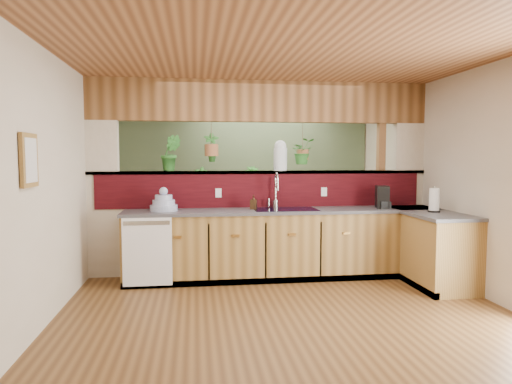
{
  "coord_description": "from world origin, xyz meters",
  "views": [
    {
      "loc": [
        -0.91,
        -4.81,
        1.58
      ],
      "look_at": [
        -0.17,
        0.7,
        1.15
      ],
      "focal_mm": 32.0,
      "sensor_mm": 36.0,
      "label": 1
    }
  ],
  "objects": [
    {
      "name": "ground",
      "position": [
        0.0,
        0.0,
        0.0
      ],
      "size": [
        4.6,
        7.0,
        0.01
      ],
      "primitive_type": "cube",
      "color": "brown",
      "rests_on": "ground"
    },
    {
      "name": "ceiling",
      "position": [
        0.0,
        0.0,
        2.6
      ],
      "size": [
        4.6,
        7.0,
        0.01
      ],
      "primitive_type": "cube",
      "color": "brown",
      "rests_on": "ground"
    },
    {
      "name": "wall_back",
      "position": [
        0.0,
        3.5,
        1.3
      ],
      "size": [
        4.6,
        0.02,
        2.6
      ],
      "primitive_type": "cube",
      "color": "beige",
      "rests_on": "ground"
    },
    {
      "name": "wall_front",
      "position": [
        0.0,
        -3.5,
        1.3
      ],
      "size": [
        4.6,
        0.02,
        2.6
      ],
      "primitive_type": "cube",
      "color": "beige",
      "rests_on": "ground"
    },
    {
      "name": "wall_left",
      "position": [
        -2.3,
        0.0,
        1.3
      ],
      "size": [
        0.02,
        7.0,
        2.6
      ],
      "primitive_type": "cube",
      "color": "beige",
      "rests_on": "ground"
    },
    {
      "name": "wall_right",
      "position": [
        2.3,
        0.0,
        1.3
      ],
      "size": [
        0.02,
        7.0,
        2.6
      ],
      "primitive_type": "cube",
      "color": "beige",
      "rests_on": "ground"
    },
    {
      "name": "pass_through_partition",
      "position": [
        0.03,
        1.35,
        1.19
      ],
      "size": [
        4.6,
        0.21,
        2.6
      ],
      "color": "beige",
      "rests_on": "ground"
    },
    {
      "name": "pass_through_ledge",
      "position": [
        0.0,
        1.35,
        1.37
      ],
      "size": [
        4.6,
        0.21,
        0.04
      ],
      "primitive_type": "cube",
      "color": "brown",
      "rests_on": "ground"
    },
    {
      "name": "header_beam",
      "position": [
        0.0,
        1.35,
        2.33
      ],
      "size": [
        4.6,
        0.15,
        0.55
      ],
      "primitive_type": "cube",
      "color": "brown",
      "rests_on": "ground"
    },
    {
      "name": "sage_backwall",
      "position": [
        0.0,
        3.48,
        1.3
      ],
      "size": [
        4.55,
        0.02,
        2.55
      ],
      "primitive_type": "cube",
      "color": "#4F6243",
      "rests_on": "ground"
    },
    {
      "name": "countertop",
      "position": [
        0.84,
        0.87,
        0.45
      ],
      "size": [
        4.14,
        1.52,
        0.9
      ],
      "color": "olive",
      "rests_on": "ground"
    },
    {
      "name": "dishwasher",
      "position": [
        -1.48,
        0.66,
        0.46
      ],
      "size": [
        0.58,
        0.03,
        0.82
      ],
      "color": "white",
      "rests_on": "ground"
    },
    {
      "name": "navy_sink",
      "position": [
        0.25,
        0.98,
        0.82
      ],
      "size": [
        0.82,
        0.5,
        0.18
      ],
      "color": "black",
      "rests_on": "countertop"
    },
    {
      "name": "framed_print",
      "position": [
        -2.27,
        -0.8,
        1.55
      ],
      "size": [
        0.04,
        0.35,
        0.45
      ],
      "color": "olive",
      "rests_on": "wall_left"
    },
    {
      "name": "faucet",
      "position": [
        0.15,
        1.13,
        1.16
      ],
      "size": [
        0.21,
        0.21,
        0.48
      ],
      "color": "#B7B7B2",
      "rests_on": "countertop"
    },
    {
      "name": "dish_stack",
      "position": [
        -1.3,
        1.0,
        0.99
      ],
      "size": [
        0.34,
        0.34,
        0.3
      ],
      "color": "#9AA6C7",
      "rests_on": "countertop"
    },
    {
      "name": "soap_dispenser",
      "position": [
        -0.16,
        1.03,
        0.99
      ],
      "size": [
        0.1,
        0.1,
        0.18
      ],
      "primitive_type": "imported",
      "rotation": [
        0.0,
        0.0,
        -0.26
      ],
      "color": "#392414",
      "rests_on": "countertop"
    },
    {
      "name": "coffee_maker",
      "position": [
        1.56,
        0.93,
        1.04
      ],
      "size": [
        0.16,
        0.27,
        0.29
      ],
      "rotation": [
        0.0,
        0.0,
        -0.27
      ],
      "color": "black",
      "rests_on": "countertop"
    },
    {
      "name": "paper_towel",
      "position": [
        2.01,
        0.44,
        1.04
      ],
      "size": [
        0.15,
        0.15,
        0.31
      ],
      "color": "black",
      "rests_on": "countertop"
    },
    {
      "name": "glass_jar",
      "position": [
        0.26,
        1.35,
        1.6
      ],
      "size": [
        0.19,
        0.19,
        0.42
      ],
      "color": "silver",
      "rests_on": "pass_through_ledge"
    },
    {
      "name": "ledge_plant_left",
      "position": [
        -1.22,
        1.35,
        1.63
      ],
      "size": [
        0.27,
        0.22,
        0.48
      ],
      "primitive_type": "imported",
      "rotation": [
        0.0,
        0.0,
        0.02
      ],
      "color": "#286824",
      "rests_on": "pass_through_ledge"
    },
    {
      "name": "hanging_plant_a",
      "position": [
        -0.68,
        1.35,
        1.83
      ],
      "size": [
        0.21,
        0.18,
        0.51
      ],
      "color": "brown",
      "rests_on": "header_beam"
    },
    {
      "name": "hanging_plant_b",
      "position": [
        0.57,
        1.35,
        1.8
      ],
      "size": [
        0.33,
        0.29,
        0.51
      ],
      "color": "brown",
      "rests_on": "header_beam"
    },
    {
      "name": "shelving_console",
      "position": [
        -0.31,
        3.25,
        0.5
      ],
      "size": [
        1.38,
        0.69,
        0.89
      ],
      "primitive_type": "cube",
      "rotation": [
        0.0,
        0.0,
        0.26
      ],
      "color": "black",
      "rests_on": "ground"
    },
    {
      "name": "shelf_plant_a",
      "position": [
        -0.8,
        3.25,
        1.18
      ],
      "size": [
        0.27,
        0.2,
        0.46
      ],
      "primitive_type": "imported",
      "rotation": [
        0.0,
        0.0,
        -0.15
      ],
      "color": "#286824",
      "rests_on": "shelving_console"
    },
    {
      "name": "shelf_plant_b",
      "position": [
        0.1,
        3.25,
        1.18
      ],
      "size": [
        0.27,
        0.27,
        0.47
      ],
      "primitive_type": "imported",
      "rotation": [
        0.0,
        0.0,
        -0.04
      ],
      "color": "#286824",
      "rests_on": "shelving_console"
    },
    {
      "name": "floor_plant",
      "position": [
        1.27,
        2.66,
        0.36
      ],
      "size": [
        0.75,
        0.69,
        0.72
      ],
      "primitive_type": "imported",
      "rotation": [
        0.0,
        0.0,
        -0.23
      ],
      "color": "#286824",
      "rests_on": "ground"
    }
  ]
}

